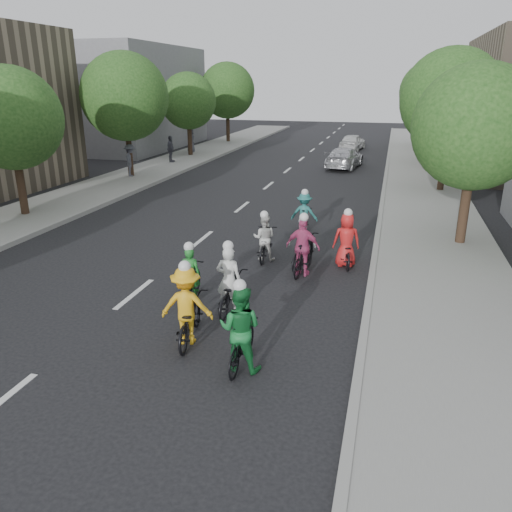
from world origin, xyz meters
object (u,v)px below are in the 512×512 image
at_px(cyclist_0, 230,289).
at_px(cyclist_4, 346,246).
at_px(cyclist_6, 265,242).
at_px(cyclist_7, 304,216).
at_px(follow_car_lead, 344,158).
at_px(spectator_1, 171,149).
at_px(cyclist_5, 192,279).
at_px(spectator_0, 130,160).
at_px(cyclist_1, 241,335).
at_px(cyclist_2, 188,312).
at_px(cyclist_3, 303,252).
at_px(cyclist_8, 303,249).
at_px(follow_car_trail, 353,142).
at_px(spectator_2, 191,140).

relative_size(cyclist_0, cyclist_4, 1.02).
xyz_separation_m(cyclist_6, cyclist_7, (0.71, 3.16, 0.08)).
bearing_deg(cyclist_6, follow_car_lead, -96.74).
bearing_deg(spectator_1, cyclist_5, -158.29).
relative_size(cyclist_5, spectator_0, 0.93).
bearing_deg(cyclist_1, cyclist_4, -102.25).
relative_size(cyclist_4, cyclist_6, 0.98).
xyz_separation_m(cyclist_2, cyclist_3, (1.69, 4.54, 0.00)).
distance_m(cyclist_0, cyclist_8, 3.68).
bearing_deg(cyclist_0, spectator_1, -62.85).
xyz_separation_m(cyclist_3, spectator_0, (-12.20, 12.34, 0.37)).
height_order(cyclist_0, cyclist_8, cyclist_0).
distance_m(cyclist_0, cyclist_4, 4.67).
height_order(spectator_0, spectator_1, spectator_0).
height_order(cyclist_0, follow_car_lead, cyclist_0).
distance_m(cyclist_2, follow_car_lead, 23.92).
bearing_deg(cyclist_3, spectator_0, -36.51).
distance_m(cyclist_7, spectator_1, 17.81).
bearing_deg(cyclist_8, follow_car_trail, -79.73).
bearing_deg(cyclist_8, cyclist_6, -8.45).
distance_m(cyclist_2, cyclist_6, 5.56).
height_order(cyclist_7, spectator_2, spectator_2).
bearing_deg(cyclist_3, follow_car_trail, -79.23).
bearing_deg(cyclist_6, cyclist_5, 68.65).
height_order(cyclist_2, cyclist_4, cyclist_2).
bearing_deg(spectator_2, cyclist_4, -156.05).
relative_size(cyclist_3, cyclist_4, 1.04).
xyz_separation_m(cyclist_6, follow_car_trail, (0.44, 27.36, 0.08)).
distance_m(cyclist_4, cyclist_8, 1.35).
relative_size(cyclist_1, cyclist_5, 1.12).
distance_m(cyclist_6, follow_car_trail, 27.37).
xyz_separation_m(cyclist_4, cyclist_6, (-2.53, -0.11, -0.06)).
height_order(cyclist_1, cyclist_2, cyclist_1).
bearing_deg(cyclist_4, spectator_1, -62.65).
relative_size(cyclist_0, cyclist_7, 1.10).
bearing_deg(cyclist_6, cyclist_8, 158.38).
distance_m(cyclist_4, spectator_0, 17.43).
height_order(follow_car_lead, spectator_2, spectator_2).
bearing_deg(follow_car_lead, cyclist_8, 98.83).
relative_size(cyclist_6, cyclist_8, 0.94).
bearing_deg(follow_car_lead, cyclist_1, 98.00).
bearing_deg(cyclist_3, cyclist_7, -71.72).
distance_m(cyclist_8, follow_car_trail, 27.77).
bearing_deg(cyclist_4, cyclist_6, -8.73).
xyz_separation_m(cyclist_2, cyclist_5, (-0.76, 2.06, -0.12)).
bearing_deg(cyclist_6, cyclist_3, 139.64).
bearing_deg(cyclist_6, spectator_1, -61.92).
height_order(cyclist_8, spectator_2, spectator_2).
height_order(cyclist_0, cyclist_6, cyclist_0).
xyz_separation_m(cyclist_8, spectator_1, (-12.05, 17.16, 0.45)).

